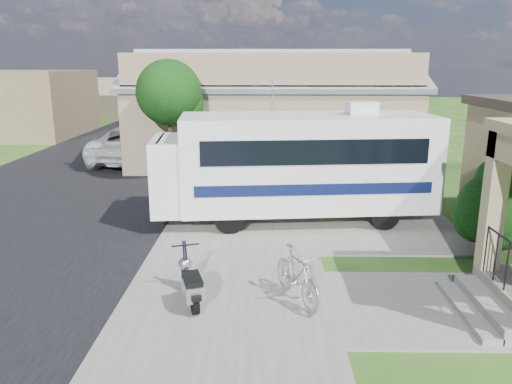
{
  "coord_description": "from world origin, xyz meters",
  "views": [
    {
      "loc": [
        -0.29,
        -9.48,
        4.37
      ],
      "look_at": [
        -0.5,
        2.5,
        1.3
      ],
      "focal_mm": 35.0,
      "sensor_mm": 36.0,
      "label": 1
    }
  ],
  "objects_px": {
    "shrub": "(496,206)",
    "pickup_truck": "(138,143)",
    "garden_hose": "(461,283)",
    "bicycle": "(297,278)",
    "scooter": "(191,284)",
    "van": "(158,126)",
    "motorhome": "(296,162)"
  },
  "relations": [
    {
      "from": "shrub",
      "to": "pickup_truck",
      "type": "xyz_separation_m",
      "value": [
        -11.23,
        11.48,
        -0.35
      ]
    },
    {
      "from": "shrub",
      "to": "pickup_truck",
      "type": "bearing_deg",
      "value": 134.39
    },
    {
      "from": "garden_hose",
      "to": "shrub",
      "type": "bearing_deg",
      "value": 52.5
    },
    {
      "from": "bicycle",
      "to": "garden_hose",
      "type": "xyz_separation_m",
      "value": [
        3.38,
        0.81,
        -0.44
      ]
    },
    {
      "from": "shrub",
      "to": "scooter",
      "type": "bearing_deg",
      "value": -157.77
    },
    {
      "from": "bicycle",
      "to": "van",
      "type": "distance_m",
      "value": 21.45
    },
    {
      "from": "van",
      "to": "garden_hose",
      "type": "bearing_deg",
      "value": -66.52
    },
    {
      "from": "pickup_truck",
      "to": "van",
      "type": "bearing_deg",
      "value": -80.09
    },
    {
      "from": "motorhome",
      "to": "shrub",
      "type": "relative_size",
      "value": 3.4
    },
    {
      "from": "motorhome",
      "to": "scooter",
      "type": "height_order",
      "value": "motorhome"
    },
    {
      "from": "shrub",
      "to": "scooter",
      "type": "xyz_separation_m",
      "value": [
        -6.75,
        -2.76,
        -0.74
      ]
    },
    {
      "from": "shrub",
      "to": "bicycle",
      "type": "bearing_deg",
      "value": -151.16
    },
    {
      "from": "pickup_truck",
      "to": "van",
      "type": "distance_m",
      "value": 6.24
    },
    {
      "from": "motorhome",
      "to": "shrub",
      "type": "distance_m",
      "value": 5.2
    },
    {
      "from": "van",
      "to": "shrub",
      "type": "bearing_deg",
      "value": -60.88
    },
    {
      "from": "motorhome",
      "to": "pickup_truck",
      "type": "distance_m",
      "value": 11.21
    },
    {
      "from": "pickup_truck",
      "to": "scooter",
      "type": "bearing_deg",
      "value": 114.14
    },
    {
      "from": "scooter",
      "to": "van",
      "type": "height_order",
      "value": "van"
    },
    {
      "from": "shrub",
      "to": "van",
      "type": "height_order",
      "value": "shrub"
    },
    {
      "from": "bicycle",
      "to": "garden_hose",
      "type": "bearing_deg",
      "value": -10.08
    },
    {
      "from": "pickup_truck",
      "to": "garden_hose",
      "type": "bearing_deg",
      "value": 133.13
    },
    {
      "from": "motorhome",
      "to": "garden_hose",
      "type": "distance_m",
      "value": 5.6
    },
    {
      "from": "scooter",
      "to": "garden_hose",
      "type": "distance_m",
      "value": 5.44
    },
    {
      "from": "pickup_truck",
      "to": "van",
      "type": "xyz_separation_m",
      "value": [
        -0.36,
        6.23,
        0.05
      ]
    },
    {
      "from": "bicycle",
      "to": "motorhome",
      "type": "bearing_deg",
      "value": 63.33
    },
    {
      "from": "bicycle",
      "to": "scooter",
      "type": "bearing_deg",
      "value": 160.1
    },
    {
      "from": "motorhome",
      "to": "pickup_truck",
      "type": "bearing_deg",
      "value": 121.48
    },
    {
      "from": "motorhome",
      "to": "scooter",
      "type": "relative_size",
      "value": 5.32
    },
    {
      "from": "bicycle",
      "to": "garden_hose",
      "type": "height_order",
      "value": "bicycle"
    },
    {
      "from": "scooter",
      "to": "van",
      "type": "distance_m",
      "value": 21.04
    },
    {
      "from": "motorhome",
      "to": "van",
      "type": "height_order",
      "value": "motorhome"
    },
    {
      "from": "scooter",
      "to": "van",
      "type": "bearing_deg",
      "value": 85.92
    }
  ]
}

